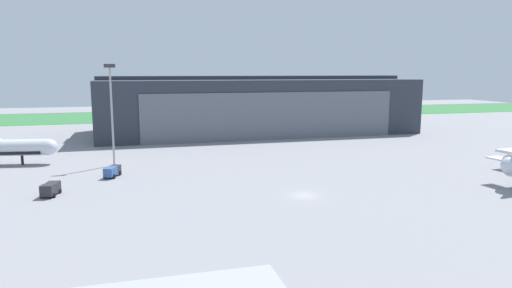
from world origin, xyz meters
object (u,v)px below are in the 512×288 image
Objects in this scene: stair_truck at (50,189)px; pushback_tractor at (112,171)px; maintenance_hangar at (256,105)px; apron_light_mast at (112,108)px.

stair_truck reaches higher than pushback_tractor.
apron_light_mast is (-46.24, -48.16, 3.69)m from maintenance_hangar.
apron_light_mast reaches higher than pushback_tractor.
stair_truck is at bearing -129.38° from pushback_tractor.
apron_light_mast is (0.01, 11.57, 11.72)m from pushback_tractor.
maintenance_hangar is 20.16× the size of pushback_tractor.
apron_light_mast reaches higher than stair_truck.
pushback_tractor is at bearing -127.76° from maintenance_hangar.
maintenance_hangar is 4.67× the size of apron_light_mast.
stair_truck is at bearing -128.03° from maintenance_hangar.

